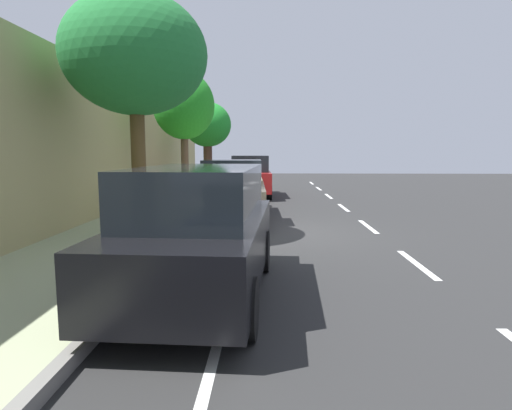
% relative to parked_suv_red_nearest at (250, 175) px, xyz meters
% --- Properties ---
extents(ground, '(60.40, 60.40, 0.00)m').
position_rel_parked_suv_red_nearest_xyz_m(ground, '(-1.07, 9.20, -1.03)').
color(ground, '#2B2B2B').
extents(sidewalk, '(3.10, 37.75, 0.17)m').
position_rel_parked_suv_red_nearest_xyz_m(sidewalk, '(2.79, 9.20, -0.94)').
color(sidewalk, '#A5AC87').
rests_on(sidewalk, ground).
extents(curb_edge, '(0.16, 37.75, 0.17)m').
position_rel_parked_suv_red_nearest_xyz_m(curb_edge, '(1.16, 9.20, -0.94)').
color(curb_edge, gray).
rests_on(curb_edge, ground).
extents(lane_stripe_centre, '(0.14, 35.80, 0.01)m').
position_rel_parked_suv_red_nearest_xyz_m(lane_stripe_centre, '(-3.83, 8.23, -1.02)').
color(lane_stripe_centre, white).
rests_on(lane_stripe_centre, ground).
extents(lane_stripe_bike_edge, '(0.12, 37.75, 0.01)m').
position_rel_parked_suv_red_nearest_xyz_m(lane_stripe_bike_edge, '(-0.31, 9.20, -1.02)').
color(lane_stripe_bike_edge, white).
rests_on(lane_stripe_bike_edge, ground).
extents(building_facade, '(0.50, 37.75, 4.81)m').
position_rel_parked_suv_red_nearest_xyz_m(building_facade, '(4.59, 9.20, 1.38)').
color(building_facade, tan).
rests_on(building_facade, ground).
extents(parked_suv_red_nearest, '(2.11, 4.77, 1.99)m').
position_rel_parked_suv_red_nearest_xyz_m(parked_suv_red_nearest, '(0.00, 0.00, 0.00)').
color(parked_suv_red_nearest, maroon).
rests_on(parked_suv_red_nearest, ground).
extents(parked_pickup_tan_second, '(2.16, 5.36, 1.95)m').
position_rel_parked_suv_red_nearest_xyz_m(parked_pickup_tan_second, '(0.23, 7.10, -0.13)').
color(parked_pickup_tan_second, tan).
rests_on(parked_pickup_tan_second, ground).
extents(parked_suv_black_mid, '(2.15, 4.79, 1.99)m').
position_rel_parked_suv_red_nearest_xyz_m(parked_suv_black_mid, '(0.15, 14.42, 0.00)').
color(parked_suv_black_mid, black).
rests_on(parked_suv_black_mid, ground).
extents(bicycle_at_curb, '(1.38, 1.16, 0.77)m').
position_rel_parked_suv_red_nearest_xyz_m(bicycle_at_curb, '(0.70, 9.21, -0.64)').
color(bicycle_at_curb, black).
rests_on(bicycle_at_curb, ground).
extents(cyclist_with_backpack, '(0.54, 0.55, 1.74)m').
position_rel_parked_suv_red_nearest_xyz_m(cyclist_with_backpack, '(0.92, 8.77, 0.04)').
color(cyclist_with_backpack, '#C6B284').
rests_on(cyclist_with_backpack, ground).
extents(street_tree_near_cyclist, '(2.43, 2.43, 4.51)m').
position_rel_parked_suv_red_nearest_xyz_m(street_tree_near_cyclist, '(2.26, -1.43, 2.44)').
color(street_tree_near_cyclist, '#4C3428').
rests_on(street_tree_near_cyclist, sidewalk).
extents(street_tree_mid_block, '(2.27, 2.27, 4.96)m').
position_rel_parked_suv_red_nearest_xyz_m(street_tree_mid_block, '(2.26, 4.68, 2.82)').
color(street_tree_mid_block, brown).
rests_on(street_tree_mid_block, sidewalk).
extents(street_tree_far_end, '(3.40, 3.40, 5.70)m').
position_rel_parked_suv_red_nearest_xyz_m(street_tree_far_end, '(2.26, 10.44, 3.41)').
color(street_tree_far_end, brown).
rests_on(street_tree_far_end, sidewalk).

